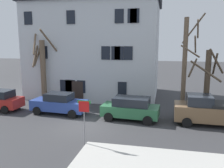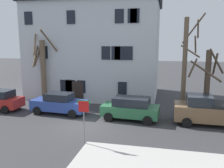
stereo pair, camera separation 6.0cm
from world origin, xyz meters
The scene contains 10 objects.
ground_plane centered at (0.00, 0.00, 0.00)m, with size 120.00×120.00×0.00m, color #38383A.
building_main centered at (-2.09, 10.31, 6.06)m, with size 13.65×9.13×11.94m.
tree_bare_near centered at (-6.00, 5.48, 3.40)m, with size 2.44×2.44×6.94m.
tree_bare_mid centered at (6.94, 5.02, 4.15)m, with size 1.89×2.59×8.04m.
tree_bare_far centered at (8.55, 4.34, 2.84)m, with size 2.70×3.00×5.32m.
car_blue_sedan centered at (-2.98, 2.34, 0.86)m, with size 4.63×2.18×1.71m.
car_green_wagon centered at (2.91, 2.04, 0.90)m, with size 4.36×2.28×1.73m.
pickup_truck_brown centered at (8.70, 2.22, 1.01)m, with size 5.36×2.42×2.09m.
street_sign_pole centered at (0.99, -3.02, 1.83)m, with size 0.76×0.07×2.61m.
bicycle_leaning centered at (-3.73, 3.94, 0.37)m, with size 1.66×0.65×1.03m.
Camera 1 is at (5.26, -15.28, 5.81)m, focal length 38.58 mm.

